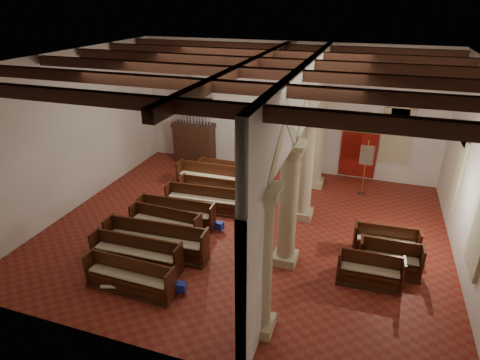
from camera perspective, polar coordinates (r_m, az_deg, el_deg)
name	(u,v)px	position (r m, az deg, el deg)	size (l,w,h in m)	color
floor	(246,229)	(14.82, 0.81, -6.96)	(14.00, 14.00, 0.00)	maroon
ceiling	(247,60)	(12.72, 0.98, 16.67)	(14.00, 14.00, 0.00)	black
wall_back	(285,109)	(19.02, 6.48, 10.05)	(14.00, 0.02, 6.00)	white
wall_front	(158,251)	(8.58, -11.56, -9.83)	(14.00, 0.02, 6.00)	white
wall_left	(74,132)	(16.85, -22.58, 6.34)	(0.02, 12.00, 6.00)	white
wall_right	(480,180)	(13.33, 30.92, -0.03)	(0.02, 12.00, 6.00)	white
ceiling_beams	(247,66)	(12.75, 0.98, 15.87)	(13.80, 11.80, 0.30)	#391D12
arcade	(300,142)	(12.89, 8.59, 5.33)	(0.90, 11.90, 6.00)	#C6BB93
window_right_b	(459,172)	(15.88, 28.69, 0.96)	(0.03, 1.00, 2.20)	#367A5A
window_back	(397,136)	(18.88, 21.38, 5.83)	(1.00, 0.03, 2.20)	#367A5A
pipe_organ	(194,136)	(20.42, -6.55, 6.30)	(2.10, 0.85, 4.40)	#391D12
lectern	(251,157)	(19.65, 1.51, 3.22)	(0.65, 0.67, 1.38)	#361D11
dossal_curtain	(358,155)	(19.12, 16.45, 3.46)	(1.80, 0.07, 2.17)	maroon
processional_banner	(364,177)	(17.73, 17.19, 0.40)	(0.55, 0.70, 2.40)	#391D12
hymnal_box_a	(181,287)	(11.94, -8.39, -14.84)	(0.28, 0.23, 0.28)	#162B99
hymnal_box_b	(197,251)	(13.23, -6.18, -10.00)	(0.36, 0.29, 0.36)	navy
hymnal_box_c	(219,226)	(14.56, -2.96, -6.49)	(0.29, 0.24, 0.29)	#151A92
tube_heater_a	(115,279)	(12.78, -17.38, -13.25)	(0.09, 0.09, 0.85)	white
tube_heater_b	(119,287)	(12.45, -16.79, -14.35)	(0.11, 0.11, 1.07)	white
nave_pew_0	(130,281)	(12.30, -15.35, -13.66)	(2.74, 0.72, 1.00)	#391D12
nave_pew_1	(137,257)	(13.19, -14.49, -10.59)	(2.99, 0.73, 1.02)	#391D12
nave_pew_2	(156,245)	(13.55, -11.80, -9.02)	(3.50, 0.94, 1.15)	#391D12
nave_pew_3	(166,227)	(14.55, -10.50, -6.53)	(2.66, 0.78, 1.02)	#391D12
nave_pew_4	(177,216)	(15.12, -9.00, -5.14)	(2.94, 0.79, 1.00)	#391D12
nave_pew_5	(204,203)	(15.92, -5.14, -3.28)	(3.12, 0.86, 1.01)	#391D12
nave_pew_6	(211,194)	(16.55, -4.20, -2.06)	(2.63, 0.77, 1.02)	#391D12
nave_pew_7	(209,181)	(17.68, -4.48, -0.10)	(2.85, 0.79, 1.13)	#391D12
nave_pew_8	(228,176)	(18.13, -1.74, 0.53)	(2.67, 0.73, 1.05)	#391D12
aisle_pew_0	(369,274)	(12.69, 17.89, -12.66)	(1.88, 0.72, 1.00)	#391D12
aisle_pew_1	(389,263)	(13.32, 20.47, -10.95)	(1.85, 0.77, 1.07)	#391D12
aisle_pew_2	(385,245)	(14.16, 19.94, -8.72)	(2.08, 0.79, 1.00)	#391D12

